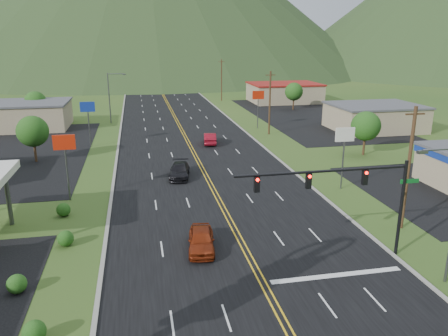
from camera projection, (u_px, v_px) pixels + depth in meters
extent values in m
cylinder|color=black|center=(401.00, 209.00, 30.49)|extent=(0.24, 0.24, 7.00)
cylinder|color=black|center=(323.00, 171.00, 28.47)|extent=(12.00, 0.18, 0.18)
cube|color=#0C591E|center=(410.00, 181.00, 29.99)|extent=(1.40, 0.06, 0.30)
cube|color=black|center=(365.00, 177.00, 29.20)|extent=(0.35, 0.28, 1.05)
sphere|color=#FF0C05|center=(367.00, 173.00, 28.94)|extent=(0.22, 0.22, 0.22)
cube|color=black|center=(309.00, 181.00, 28.45)|extent=(0.35, 0.28, 1.05)
sphere|color=#FF0C05|center=(310.00, 177.00, 28.18)|extent=(0.22, 0.22, 0.22)
cube|color=black|center=(257.00, 184.00, 27.79)|extent=(0.35, 0.28, 1.05)
sphere|color=#FF0C05|center=(258.00, 180.00, 27.52)|extent=(0.22, 0.22, 0.22)
cylinder|color=#59595E|center=(445.00, 149.00, 25.13)|extent=(2.88, 0.12, 0.12)
cube|color=#59595E|center=(422.00, 152.00, 24.89)|extent=(0.60, 0.25, 0.18)
cylinder|color=#59595E|center=(109.00, 98.00, 78.56)|extent=(0.20, 0.20, 9.00)
cylinder|color=#59595E|center=(116.00, 74.00, 77.60)|extent=(2.88, 0.12, 0.12)
cube|color=#59595E|center=(124.00, 74.00, 77.90)|extent=(0.60, 0.25, 0.18)
cylinder|color=#59595E|center=(8.00, 196.00, 35.73)|extent=(0.36, 0.36, 5.00)
cube|color=tan|center=(13.00, 116.00, 74.36)|extent=(18.00, 11.00, 4.20)
cube|color=#4C4C51|center=(11.00, 103.00, 73.71)|extent=(18.40, 11.40, 0.30)
cube|color=tan|center=(375.00, 118.00, 73.48)|extent=(14.00, 11.00, 4.00)
cube|color=#4C4C51|center=(376.00, 105.00, 72.87)|extent=(14.40, 11.40, 0.30)
cube|color=tan|center=(284.00, 93.00, 105.58)|extent=(16.00, 12.00, 4.20)
cube|color=maroon|center=(285.00, 84.00, 104.94)|extent=(16.40, 12.40, 0.30)
cylinder|color=#59595E|center=(68.00, 175.00, 41.18)|extent=(0.16, 0.16, 5.00)
cube|color=red|center=(64.00, 142.00, 40.27)|extent=(2.00, 0.18, 1.40)
cylinder|color=#59595E|center=(89.00, 129.00, 61.85)|extent=(0.16, 0.16, 5.00)
cube|color=navy|center=(87.00, 107.00, 60.93)|extent=(2.00, 0.18, 1.40)
cylinder|color=#59595E|center=(343.00, 165.00, 44.40)|extent=(0.16, 0.16, 5.00)
cube|color=white|center=(345.00, 135.00, 43.48)|extent=(2.00, 0.18, 1.40)
cylinder|color=#59595E|center=(258.00, 114.00, 74.46)|extent=(0.16, 0.16, 5.00)
cube|color=red|center=(258.00, 95.00, 73.54)|extent=(2.00, 0.18, 1.40)
cylinder|color=#382314|center=(35.00, 150.00, 54.43)|extent=(0.30, 0.30, 3.00)
sphere|color=#1E4714|center=(33.00, 131.00, 53.74)|extent=(3.84, 3.84, 3.84)
cylinder|color=#382314|center=(37.00, 115.00, 78.85)|extent=(0.30, 0.30, 3.00)
sphere|color=#1E4714|center=(35.00, 102.00, 78.16)|extent=(3.84, 3.84, 3.84)
cylinder|color=#382314|center=(364.00, 144.00, 57.65)|extent=(0.30, 0.30, 3.00)
sphere|color=#1E4714|center=(366.00, 126.00, 56.96)|extent=(3.84, 3.84, 3.84)
cylinder|color=#382314|center=(293.00, 103.00, 94.10)|extent=(0.30, 0.30, 3.00)
sphere|color=#1E4714|center=(294.00, 92.00, 93.41)|extent=(3.84, 3.84, 3.84)
cylinder|color=#382314|center=(408.00, 169.00, 34.38)|extent=(0.28, 0.28, 10.00)
cube|color=#382314|center=(415.00, 114.00, 33.12)|extent=(1.60, 0.12, 0.12)
cylinder|color=#382314|center=(270.00, 103.00, 69.14)|extent=(0.28, 0.28, 10.00)
cube|color=#382314|center=(271.00, 75.00, 67.88)|extent=(1.60, 0.12, 0.12)
cylinder|color=#382314|center=(222.00, 80.00, 106.71)|extent=(0.28, 0.28, 10.00)
cube|color=#382314|center=(221.00, 62.00, 105.45)|extent=(1.60, 0.12, 0.12)
cylinder|color=#382314|center=(198.00, 69.00, 144.29)|extent=(0.28, 0.28, 10.00)
cube|color=#382314|center=(198.00, 55.00, 143.03)|extent=(1.60, 0.12, 0.12)
imported|color=maroon|center=(201.00, 240.00, 31.80)|extent=(2.47, 4.87, 1.59)
imported|color=black|center=(180.00, 171.00, 48.47)|extent=(2.91, 5.45, 1.50)
imported|color=maroon|center=(210.00, 139.00, 63.85)|extent=(2.33, 5.07, 1.61)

